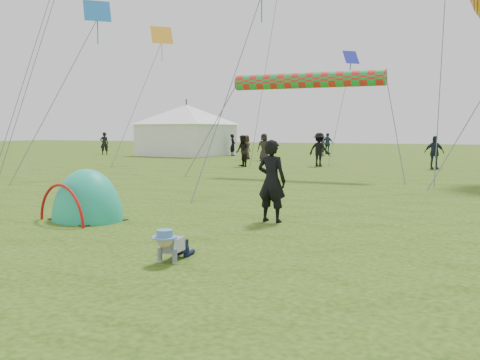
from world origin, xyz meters
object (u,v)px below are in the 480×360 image
at_px(popup_tent, 88,220).
at_px(standing_adult, 272,181).
at_px(event_marquee, 187,128).
at_px(crawling_toddler, 171,244).

relative_size(popup_tent, standing_adult, 1.27).
bearing_deg(popup_tent, event_marquee, 132.67).
xyz_separation_m(crawling_toddler, standing_adult, (0.15, 3.80, 0.61)).
bearing_deg(crawling_toddler, event_marquee, 116.04).
distance_m(popup_tent, standing_adult, 4.09).
relative_size(popup_tent, event_marquee, 0.37).
bearing_deg(standing_adult, crawling_toddler, 93.80).
height_order(crawling_toddler, popup_tent, popup_tent).
relative_size(standing_adult, event_marquee, 0.29).
relative_size(crawling_toddler, event_marquee, 0.11).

